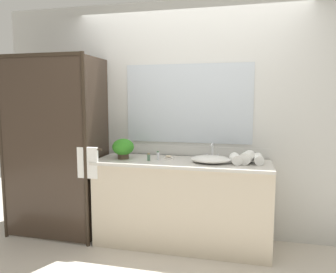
{
  "coord_description": "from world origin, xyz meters",
  "views": [
    {
      "loc": [
        0.62,
        -3.2,
        1.54
      ],
      "look_at": [
        -0.15,
        0.0,
        1.15
      ],
      "focal_mm": 34.29,
      "sensor_mm": 36.0,
      "label": 1
    }
  ],
  "objects": [
    {
      "name": "rolled_towel_far_edge",
      "position": [
        0.54,
        -0.03,
        0.95
      ],
      "size": [
        0.13,
        0.21,
        0.1
      ],
      "primitive_type": "cylinder",
      "rotation": [
        1.57,
        0.0,
        0.19
      ],
      "color": "white",
      "rests_on": "vanity_cabinet"
    },
    {
      "name": "sink_basin",
      "position": [
        0.29,
        -0.01,
        0.93
      ],
      "size": [
        0.41,
        0.32,
        0.07
      ],
      "primitive_type": "ellipsoid",
      "color": "white",
      "rests_on": "vanity_cabinet"
    },
    {
      "name": "vanity_cabinet",
      "position": [
        0.0,
        0.01,
        0.45
      ],
      "size": [
        1.8,
        0.58,
        0.9
      ],
      "color": "beige",
      "rests_on": "ground_plane"
    },
    {
      "name": "amenity_bottle_body_wash",
      "position": [
        -0.26,
        0.0,
        0.94
      ],
      "size": [
        0.03,
        0.03,
        0.09
      ],
      "color": "silver",
      "rests_on": "vanity_cabinet"
    },
    {
      "name": "rolled_towel_middle",
      "position": [
        0.65,
        0.03,
        0.96
      ],
      "size": [
        0.17,
        0.25,
        0.12
      ],
      "primitive_type": "cylinder",
      "rotation": [
        1.57,
        0.0,
        -0.25
      ],
      "color": "white",
      "rests_on": "vanity_cabinet"
    },
    {
      "name": "ground_plane",
      "position": [
        0.0,
        0.0,
        0.0
      ],
      "size": [
        8.0,
        8.0,
        0.0
      ],
      "primitive_type": "plane",
      "color": "beige"
    },
    {
      "name": "soap_dish",
      "position": [
        -0.17,
        0.1,
        0.91
      ],
      "size": [
        0.1,
        0.07,
        0.04
      ],
      "color": "silver",
      "rests_on": "vanity_cabinet"
    },
    {
      "name": "potted_plant",
      "position": [
        -0.64,
        -0.02,
        1.02
      ],
      "size": [
        0.23,
        0.23,
        0.21
      ],
      "color": "#473828",
      "rests_on": "vanity_cabinet"
    },
    {
      "name": "wall_back_with_mirror",
      "position": [
        0.0,
        0.34,
        1.3
      ],
      "size": [
        4.4,
        0.06,
        2.6
      ],
      "color": "silver",
      "rests_on": "ground_plane"
    },
    {
      "name": "rolled_towel_near_edge",
      "position": [
        0.76,
        0.04,
        0.95
      ],
      "size": [
        0.1,
        0.23,
        0.09
      ],
      "primitive_type": "cylinder",
      "rotation": [
        1.57,
        0.0,
        0.03
      ],
      "color": "white",
      "rests_on": "vanity_cabinet"
    },
    {
      "name": "faucet",
      "position": [
        0.29,
        0.16,
        0.96
      ],
      "size": [
        0.17,
        0.15,
        0.18
      ],
      "color": "silver",
      "rests_on": "vanity_cabinet"
    },
    {
      "name": "amenity_bottle_conditioner",
      "position": [
        -0.34,
        -0.07,
        0.94
      ],
      "size": [
        0.03,
        0.03,
        0.08
      ],
      "color": "#4C7056",
      "rests_on": "vanity_cabinet"
    },
    {
      "name": "amenity_bottle_shampoo",
      "position": [
        -0.72,
        0.12,
        0.94
      ],
      "size": [
        0.02,
        0.02,
        0.09
      ],
      "color": "white",
      "rests_on": "vanity_cabinet"
    },
    {
      "name": "shower_enclosure",
      "position": [
        -1.28,
        -0.19,
        1.02
      ],
      "size": [
        1.2,
        0.59,
        2.0
      ],
      "color": "#2D2319",
      "rests_on": "ground_plane"
    }
  ]
}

